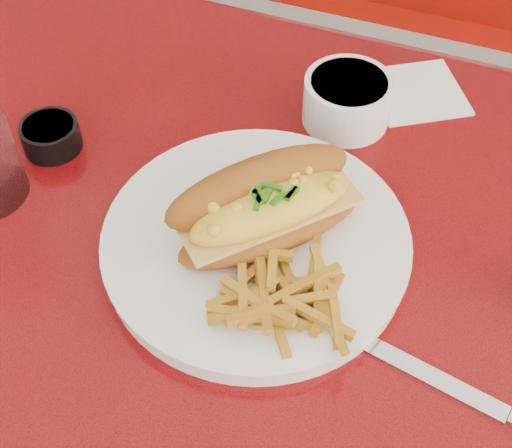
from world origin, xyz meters
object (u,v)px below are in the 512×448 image
(knife, at_px, (497,409))
(diner_table, at_px, (298,363))
(booth_bench_far, at_px, (414,121))
(mac_hoagie, at_px, (267,206))
(gravy_ramekin, at_px, (347,99))
(fork, at_px, (332,244))
(dinner_plate, at_px, (256,243))
(sauce_cup_left, at_px, (51,135))

(knife, bearing_deg, diner_table, 170.54)
(booth_bench_far, xyz_separation_m, mac_hoagie, (-0.05, -0.78, 0.54))
(diner_table, height_order, mac_hoagie, mac_hoagie)
(diner_table, relative_size, gravy_ramekin, 11.87)
(booth_bench_far, relative_size, fork, 7.82)
(booth_bench_far, distance_m, gravy_ramekin, 0.78)
(dinner_plate, xyz_separation_m, knife, (0.24, -0.08, -0.01))
(booth_bench_far, bearing_deg, knife, -78.02)
(booth_bench_far, bearing_deg, dinner_plate, -94.05)
(knife, bearing_deg, booth_bench_far, 112.94)
(dinner_plate, height_order, gravy_ramekin, gravy_ramekin)
(sauce_cup_left, relative_size, knife, 0.36)
(fork, bearing_deg, diner_table, 149.10)
(sauce_cup_left, height_order, knife, sauce_cup_left)
(fork, bearing_deg, gravy_ramekin, 4.70)
(booth_bench_far, xyz_separation_m, knife, (0.19, -0.88, 0.49))
(mac_hoagie, height_order, fork, mac_hoagie)
(sauce_cup_left, bearing_deg, dinner_plate, -11.86)
(gravy_ramekin, distance_m, sauce_cup_left, 0.33)
(booth_bench_far, bearing_deg, sauce_cup_left, -113.00)
(mac_hoagie, distance_m, gravy_ramekin, 0.20)
(mac_hoagie, relative_size, knife, 0.93)
(diner_table, relative_size, sauce_cup_left, 16.07)
(diner_table, height_order, gravy_ramekin, gravy_ramekin)
(diner_table, distance_m, sauce_cup_left, 0.37)
(mac_hoagie, xyz_separation_m, fork, (0.06, 0.01, -0.03))
(mac_hoagie, distance_m, fork, 0.07)
(booth_bench_far, height_order, gravy_ramekin, booth_bench_far)
(dinner_plate, distance_m, knife, 0.26)
(diner_table, bearing_deg, dinner_plate, 165.48)
(mac_hoagie, relative_size, fork, 1.30)
(diner_table, height_order, booth_bench_far, booth_bench_far)
(dinner_plate, relative_size, fork, 2.46)
(mac_hoagie, xyz_separation_m, sauce_cup_left, (-0.26, 0.04, -0.04))
(dinner_plate, height_order, sauce_cup_left, sauce_cup_left)
(booth_bench_far, relative_size, gravy_ramekin, 11.58)
(diner_table, bearing_deg, mac_hoagie, 152.59)
(gravy_ramekin, relative_size, knife, 0.48)
(diner_table, distance_m, knife, 0.26)
(mac_hoagie, xyz_separation_m, gravy_ramekin, (0.02, 0.20, -0.03))
(fork, distance_m, knife, 0.20)
(knife, bearing_deg, sauce_cup_left, 175.53)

